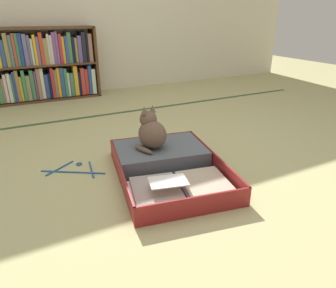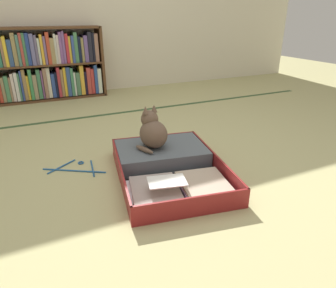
% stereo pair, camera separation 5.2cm
% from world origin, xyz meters
% --- Properties ---
extents(ground_plane, '(10.00, 10.00, 0.00)m').
position_xyz_m(ground_plane, '(0.00, 0.00, 0.00)').
color(ground_plane, tan).
extents(tatami_border, '(4.80, 0.05, 0.00)m').
position_xyz_m(tatami_border, '(0.00, 1.33, 0.00)').
color(tatami_border, '#36522E').
rests_on(tatami_border, ground_plane).
extents(bookshelf, '(1.37, 0.29, 0.81)m').
position_xyz_m(bookshelf, '(-0.55, 2.23, 0.38)').
color(bookshelf, '#55351F').
rests_on(bookshelf, ground_plane).
extents(open_suitcase, '(0.75, 0.95, 0.11)m').
position_xyz_m(open_suitcase, '(-0.02, -0.00, 0.05)').
color(open_suitcase, maroon).
rests_on(open_suitcase, ground_plane).
extents(black_cat, '(0.23, 0.25, 0.28)m').
position_xyz_m(black_cat, '(-0.05, 0.15, 0.22)').
color(black_cat, brown).
rests_on(black_cat, open_suitcase).
extents(clothes_hanger, '(0.36, 0.29, 0.01)m').
position_xyz_m(clothes_hanger, '(-0.54, 0.27, 0.01)').
color(clothes_hanger, '#235895').
rests_on(clothes_hanger, ground_plane).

